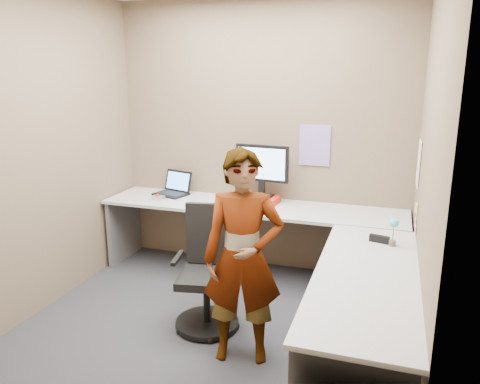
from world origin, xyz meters
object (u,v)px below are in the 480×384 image
(office_chair, at_px, (208,279))
(monitor, at_px, (262,166))
(desk, at_px, (280,244))
(person, at_px, (243,258))

(office_chair, bearing_deg, monitor, 73.59)
(desk, distance_m, person, 0.78)
(monitor, height_order, person, person)
(person, bearing_deg, monitor, 86.68)
(office_chair, height_order, person, person)
(monitor, bearing_deg, person, -74.07)
(monitor, bearing_deg, office_chair, -90.86)
(monitor, xyz_separation_m, office_chair, (-0.12, -1.14, -0.71))
(desk, xyz_separation_m, person, (-0.08, -0.76, 0.17))
(desk, distance_m, office_chair, 0.67)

